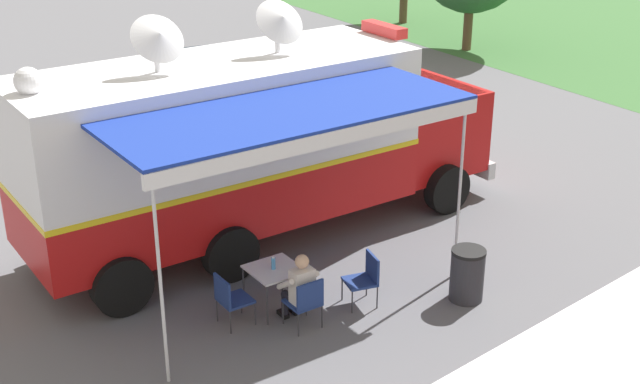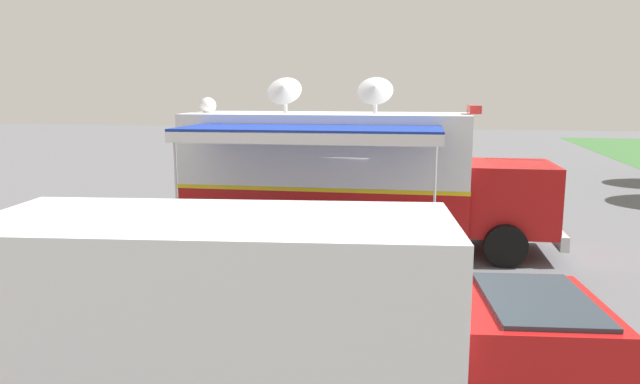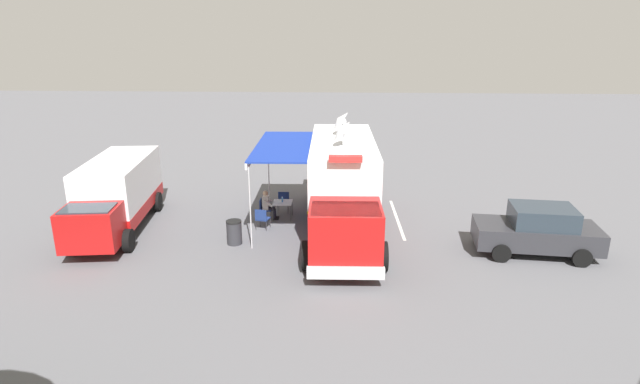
# 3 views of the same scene
# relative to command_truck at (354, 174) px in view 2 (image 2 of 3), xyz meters

# --- Properties ---
(ground_plane) EXTENTS (100.00, 100.00, 0.00)m
(ground_plane) POSITION_rel_command_truck_xyz_m (-0.01, -0.75, -1.95)
(ground_plane) COLOR #5B5B60
(lot_stripe) EXTENTS (0.26, 4.80, 0.01)m
(lot_stripe) POSITION_rel_command_truck_xyz_m (-2.35, -1.31, -1.94)
(lot_stripe) COLOR silver
(lot_stripe) RESTS_ON ground
(command_truck) EXTENTS (5.07, 9.56, 4.53)m
(command_truck) POSITION_rel_command_truck_xyz_m (0.00, 0.00, 0.00)
(command_truck) COLOR #B71414
(command_truck) RESTS_ON ground
(folding_table) EXTENTS (0.82, 0.82, 0.73)m
(folding_table) POSITION_rel_command_truck_xyz_m (2.51, -1.11, -1.27)
(folding_table) COLOR silver
(folding_table) RESTS_ON ground
(water_bottle) EXTENTS (0.07, 0.07, 0.22)m
(water_bottle) POSITION_rel_command_truck_xyz_m (2.51, -1.13, -1.11)
(water_bottle) COLOR #4C99D8
(water_bottle) RESTS_ON folding_table
(folding_chair_at_table) EXTENTS (0.49, 0.49, 0.87)m
(folding_chair_at_table) POSITION_rel_command_truck_xyz_m (3.31, -1.01, -1.43)
(folding_chair_at_table) COLOR navy
(folding_chair_at_table) RESTS_ON ground
(folding_chair_beside_table) EXTENTS (0.49, 0.49, 0.87)m
(folding_chair_beside_table) POSITION_rel_command_truck_xyz_m (2.58, -1.96, -1.43)
(folding_chair_beside_table) COLOR navy
(folding_chair_beside_table) RESTS_ON ground
(folding_chair_spare_by_truck) EXTENTS (0.57, 0.57, 0.87)m
(folding_chair_spare_by_truck) POSITION_rel_command_truck_xyz_m (3.17, 0.21, -1.43)
(folding_chair_spare_by_truck) COLOR navy
(folding_chair_spare_by_truck) RESTS_ON ground
(seated_responder) EXTENTS (0.67, 0.56, 1.25)m
(seated_responder) POSITION_rel_command_truck_xyz_m (3.12, -1.02, -1.30)
(seated_responder) COLOR silver
(seated_responder) RESTS_ON ground
(trash_bin) EXTENTS (0.57, 0.57, 0.91)m
(trash_bin) POSITION_rel_command_truck_xyz_m (3.97, 1.70, -1.49)
(trash_bin) COLOR #2D2D33
(trash_bin) RESTS_ON ground
(traffic_cone) EXTENTS (0.36, 0.36, 0.58)m
(traffic_cone) POSITION_rel_command_truck_xyz_m (0.61, -6.23, -1.67)
(traffic_cone) COLOR black
(traffic_cone) RESTS_ON ground
(support_truck) EXTENTS (2.99, 7.01, 2.70)m
(support_truck) POSITION_rel_command_truck_xyz_m (8.97, 0.27, -0.56)
(support_truck) COLOR white
(support_truck) RESTS_ON ground
(car_behind_truck) EXTENTS (4.35, 2.32, 1.76)m
(car_behind_truck) POSITION_rel_command_truck_xyz_m (-6.93, 2.02, -1.07)
(car_behind_truck) COLOR #2D2D33
(car_behind_truck) RESTS_ON ground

